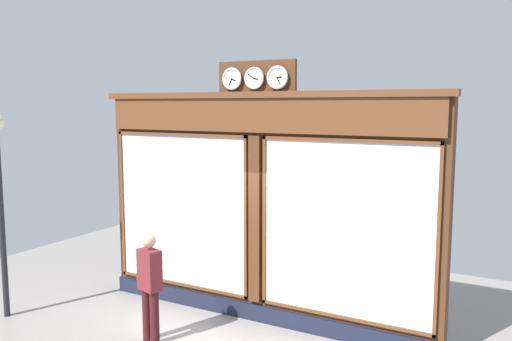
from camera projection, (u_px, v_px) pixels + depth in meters
The scene contains 2 objects.
shop_facade at pixel (260, 207), 8.62m from camera, with size 6.10×0.42×4.28m.
pedestrian at pixel (150, 283), 7.84m from camera, with size 0.41×0.31×1.69m.
Camera 1 is at (-4.05, 7.32, 3.58)m, focal length 36.64 mm.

